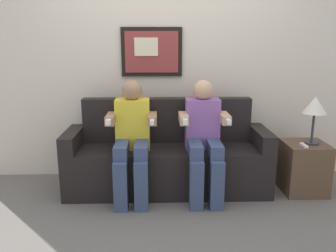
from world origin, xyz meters
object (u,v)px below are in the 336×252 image
at_px(couch, 168,159).
at_px(table_lamp, 315,107).
at_px(person_on_right, 204,135).
at_px(side_table_right, 304,168).
at_px(spare_remote_on_table, 304,145).
at_px(person_on_left, 132,136).

xyz_separation_m(couch, table_lamp, (1.38, -0.12, 0.55)).
relative_size(couch, person_on_right, 1.78).
xyz_separation_m(couch, side_table_right, (1.34, -0.11, -0.06)).
distance_m(table_lamp, spare_remote_on_table, 0.37).
bearing_deg(person_on_left, couch, 26.68).
distance_m(couch, person_on_left, 0.48).
bearing_deg(person_on_right, side_table_right, 3.49).
bearing_deg(couch, side_table_right, -4.53).
bearing_deg(table_lamp, person_on_left, -178.49).
relative_size(couch, table_lamp, 4.31).
bearing_deg(person_on_left, side_table_right, 2.10).
bearing_deg(couch, table_lamp, -5.05).
height_order(couch, side_table_right, couch).
height_order(couch, table_lamp, table_lamp).
height_order(side_table_right, spare_remote_on_table, spare_remote_on_table).
bearing_deg(side_table_right, table_lamp, -21.01).
bearing_deg(side_table_right, person_on_left, -177.90).
distance_m(person_on_left, table_lamp, 1.74).
bearing_deg(person_on_left, person_on_right, 0.00).
xyz_separation_m(person_on_right, table_lamp, (1.05, 0.05, 0.25)).
relative_size(person_on_left, spare_remote_on_table, 8.54).
xyz_separation_m(side_table_right, spare_remote_on_table, (-0.06, -0.10, 0.26)).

